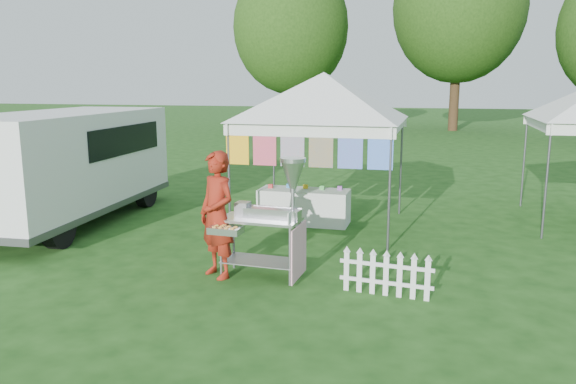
# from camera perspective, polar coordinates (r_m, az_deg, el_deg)

# --- Properties ---
(ground) EXTENTS (120.00, 120.00, 0.00)m
(ground) POSITION_cam_1_polar(r_m,az_deg,el_deg) (8.02, -1.59, -9.39)
(ground) COLOR #1A4213
(ground) RESTS_ON ground
(canopy_main) EXTENTS (4.24, 4.24, 3.45)m
(canopy_main) POSITION_cam_1_polar(r_m,az_deg,el_deg) (10.91, 3.66, 12.00)
(canopy_main) COLOR #59595E
(canopy_main) RESTS_ON ground
(tree_left) EXTENTS (6.40, 6.40, 9.53)m
(tree_left) POSITION_cam_1_polar(r_m,az_deg,el_deg) (32.39, 0.31, 16.37)
(tree_left) COLOR #372614
(tree_left) RESTS_ON ground
(tree_mid) EXTENTS (7.60, 7.60, 11.52)m
(tree_mid) POSITION_cam_1_polar(r_m,az_deg,el_deg) (35.48, 17.01, 17.55)
(tree_mid) COLOR #372614
(tree_mid) RESTS_ON ground
(donut_cart) EXTENTS (1.30, 0.83, 1.77)m
(donut_cart) POSITION_cam_1_polar(r_m,az_deg,el_deg) (7.99, -1.61, -1.66)
(donut_cart) COLOR gray
(donut_cart) RESTS_ON ground
(vendor) EXTENTS (0.81, 0.74, 1.85)m
(vendor) POSITION_cam_1_polar(r_m,az_deg,el_deg) (8.16, -7.22, -2.31)
(vendor) COLOR maroon
(vendor) RESTS_ON ground
(cargo_van) EXTENTS (2.48, 5.49, 2.23)m
(cargo_van) POSITION_cam_1_polar(r_m,az_deg,el_deg) (12.23, -21.51, 2.75)
(cargo_van) COLOR white
(cargo_van) RESTS_ON ground
(picket_fence) EXTENTS (1.26, 0.15, 0.56)m
(picket_fence) POSITION_cam_1_polar(r_m,az_deg,el_deg) (7.64, 9.92, -8.31)
(picket_fence) COLOR white
(picket_fence) RESTS_ON ground
(display_table) EXTENTS (1.80, 0.70, 0.69)m
(display_table) POSITION_cam_1_polar(r_m,az_deg,el_deg) (11.33, 1.63, -1.48)
(display_table) COLOR white
(display_table) RESTS_ON ground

